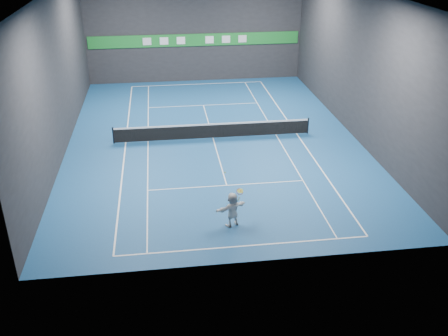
{
  "coord_description": "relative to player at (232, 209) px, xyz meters",
  "views": [
    {
      "loc": [
        -3.18,
        -29.17,
        12.4
      ],
      "look_at": [
        -0.27,
        -7.35,
        1.5
      ],
      "focal_mm": 40.0,
      "sensor_mm": 36.0,
      "label": 1
    }
  ],
  "objects": [
    {
      "name": "sponsor_banner",
      "position": [
        0.27,
        23.13,
        2.68
      ],
      "size": [
        17.64,
        0.11,
        1.0
      ],
      "color": "#1C802C",
      "rests_on": "wall_back"
    },
    {
      "name": "player",
      "position": [
        0.0,
        0.0,
        0.0
      ],
      "size": [
        1.59,
        1.08,
        1.65
      ],
      "primitive_type": "imported",
      "rotation": [
        0.0,
        0.0,
        3.57
      ],
      "color": "white",
      "rests_on": "ground"
    },
    {
      "name": "sideline_singles_right",
      "position": [
        4.38,
        10.2,
        -0.82
      ],
      "size": [
        0.06,
        23.78,
        0.01
      ],
      "primitive_type": "cube",
      "color": "white",
      "rests_on": "ground"
    },
    {
      "name": "sideline_singles_left",
      "position": [
        -3.84,
        10.2,
        -0.82
      ],
      "size": [
        0.06,
        23.78,
        0.01
      ],
      "primitive_type": "cube",
      "color": "white",
      "rests_on": "ground"
    },
    {
      "name": "sideline_doubles_left",
      "position": [
        -5.22,
        10.2,
        -0.82
      ],
      "size": [
        0.08,
        23.78,
        0.01
      ],
      "primitive_type": "cube",
      "color": "white",
      "rests_on": "ground"
    },
    {
      "name": "ground",
      "position": [
        0.27,
        10.2,
        -0.82
      ],
      "size": [
        26.0,
        26.0,
        0.0
      ],
      "primitive_type": "plane",
      "color": "navy",
      "rests_on": "ground"
    },
    {
      "name": "baseline_far",
      "position": [
        0.27,
        22.09,
        -0.82
      ],
      "size": [
        10.98,
        0.08,
        0.01
      ],
      "primitive_type": "cube",
      "color": "white",
      "rests_on": "ground"
    },
    {
      "name": "sideline_doubles_right",
      "position": [
        5.76,
        10.2,
        -0.82
      ],
      "size": [
        0.08,
        23.78,
        0.01
      ],
      "primitive_type": "cube",
      "color": "white",
      "rests_on": "ground"
    },
    {
      "name": "tennis_net",
      "position": [
        0.27,
        10.2,
        -0.28
      ],
      "size": [
        12.5,
        0.1,
        1.07
      ],
      "color": "black",
      "rests_on": "ground"
    },
    {
      "name": "tennis_racket",
      "position": [
        0.33,
        0.05,
        0.82
      ],
      "size": [
        0.43,
        0.34,
        0.62
      ],
      "color": "red",
      "rests_on": "player"
    },
    {
      "name": "wall_right",
      "position": [
        9.27,
        10.2,
        3.68
      ],
      "size": [
        0.1,
        26.0,
        9.0
      ],
      "primitive_type": "cube",
      "color": "#242427",
      "rests_on": "ground"
    },
    {
      "name": "baseline_near",
      "position": [
        0.27,
        -1.69,
        -0.82
      ],
      "size": [
        10.98,
        0.08,
        0.01
      ],
      "primitive_type": "cube",
      "color": "white",
      "rests_on": "ground"
    },
    {
      "name": "center_service_line",
      "position": [
        0.27,
        10.2,
        -0.82
      ],
      "size": [
        0.06,
        12.8,
        0.01
      ],
      "primitive_type": "cube",
      "color": "white",
      "rests_on": "ground"
    },
    {
      "name": "wall_back",
      "position": [
        0.27,
        23.2,
        3.68
      ],
      "size": [
        18.0,
        0.1,
        9.0
      ],
      "primitive_type": "cube",
      "color": "#242427",
      "rests_on": "ground"
    },
    {
      "name": "service_line_near",
      "position": [
        0.27,
        3.8,
        -0.82
      ],
      "size": [
        8.23,
        0.06,
        0.01
      ],
      "primitive_type": "cube",
      "color": "white",
      "rests_on": "ground"
    },
    {
      "name": "wall_front",
      "position": [
        0.27,
        -2.8,
        3.68
      ],
      "size": [
        18.0,
        0.1,
        9.0
      ],
      "primitive_type": "cube",
      "color": "#242427",
      "rests_on": "ground"
    },
    {
      "name": "service_line_far",
      "position": [
        0.27,
        16.6,
        -0.82
      ],
      "size": [
        8.23,
        0.06,
        0.01
      ],
      "primitive_type": "cube",
      "color": "white",
      "rests_on": "ground"
    },
    {
      "name": "tennis_ball",
      "position": [
        -0.34,
        -0.02,
        1.89
      ],
      "size": [
        0.06,
        0.06,
        0.06
      ],
      "primitive_type": "sphere",
      "color": "#D7EF27",
      "rests_on": "player"
    },
    {
      "name": "wall_left",
      "position": [
        -8.73,
        10.2,
        3.68
      ],
      "size": [
        0.1,
        26.0,
        9.0
      ],
      "primitive_type": "cube",
      "color": "#242427",
      "rests_on": "ground"
    }
  ]
}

